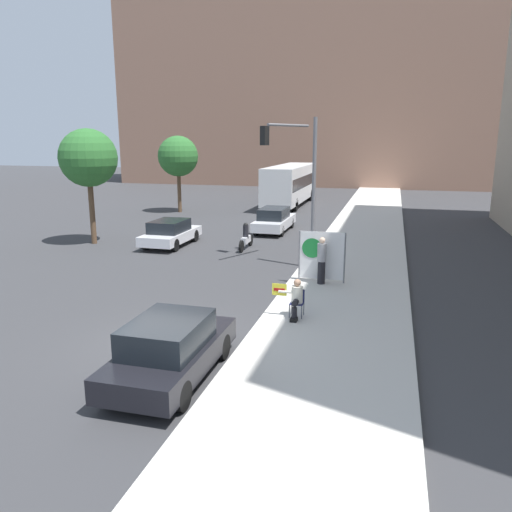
{
  "coord_description": "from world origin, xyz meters",
  "views": [
    {
      "loc": [
        5.62,
        -11.37,
        5.37
      ],
      "look_at": [
        1.01,
        5.47,
        1.3
      ],
      "focal_mm": 35.0,
      "sensor_mm": 36.0,
      "label": 1
    }
  ],
  "objects_px": {
    "jogger_on_sidewalk": "(322,260)",
    "street_tree_near_curb": "(88,158)",
    "car_on_road_nearest": "(170,233)",
    "street_tree_midblock": "(178,156)",
    "protest_banner": "(321,256)",
    "parked_car_curbside": "(170,349)",
    "traffic_light_pole": "(295,167)",
    "motorcycle_on_road": "(246,238)",
    "car_on_road_midblock": "(274,220)",
    "seated_protester": "(296,297)",
    "city_bus_on_road": "(291,183)"
  },
  "relations": [
    {
      "from": "seated_protester",
      "to": "jogger_on_sidewalk",
      "type": "xyz_separation_m",
      "value": [
        0.24,
        3.8,
        0.28
      ]
    },
    {
      "from": "street_tree_midblock",
      "to": "jogger_on_sidewalk",
      "type": "bearing_deg",
      "value": -52.33
    },
    {
      "from": "jogger_on_sidewalk",
      "to": "motorcycle_on_road",
      "type": "height_order",
      "value": "jogger_on_sidewalk"
    },
    {
      "from": "parked_car_curbside",
      "to": "street_tree_midblock",
      "type": "xyz_separation_m",
      "value": [
        -10.92,
        25.31,
        3.44
      ]
    },
    {
      "from": "street_tree_midblock",
      "to": "city_bus_on_road",
      "type": "bearing_deg",
      "value": 40.43
    },
    {
      "from": "parked_car_curbside",
      "to": "car_on_road_nearest",
      "type": "relative_size",
      "value": 0.99
    },
    {
      "from": "traffic_light_pole",
      "to": "car_on_road_midblock",
      "type": "distance_m",
      "value": 8.76
    },
    {
      "from": "motorcycle_on_road",
      "to": "street_tree_midblock",
      "type": "xyz_separation_m",
      "value": [
        -8.62,
        11.4,
        3.61
      ]
    },
    {
      "from": "car_on_road_nearest",
      "to": "city_bus_on_road",
      "type": "relative_size",
      "value": 0.36
    },
    {
      "from": "traffic_light_pole",
      "to": "jogger_on_sidewalk",
      "type": "bearing_deg",
      "value": -63.11
    },
    {
      "from": "traffic_light_pole",
      "to": "city_bus_on_road",
      "type": "height_order",
      "value": "traffic_light_pole"
    },
    {
      "from": "jogger_on_sidewalk",
      "to": "street_tree_near_curb",
      "type": "relative_size",
      "value": 0.29
    },
    {
      "from": "jogger_on_sidewalk",
      "to": "street_tree_near_curb",
      "type": "xyz_separation_m",
      "value": [
        -12.79,
        4.93,
        3.4
      ]
    },
    {
      "from": "parked_car_curbside",
      "to": "street_tree_midblock",
      "type": "bearing_deg",
      "value": 113.34
    },
    {
      "from": "street_tree_midblock",
      "to": "motorcycle_on_road",
      "type": "bearing_deg",
      "value": -52.91
    },
    {
      "from": "protest_banner",
      "to": "parked_car_curbside",
      "type": "bearing_deg",
      "value": -104.86
    },
    {
      "from": "motorcycle_on_road",
      "to": "city_bus_on_road",
      "type": "bearing_deg",
      "value": 94.21
    },
    {
      "from": "traffic_light_pole",
      "to": "motorcycle_on_road",
      "type": "height_order",
      "value": "traffic_light_pole"
    },
    {
      "from": "car_on_road_midblock",
      "to": "motorcycle_on_road",
      "type": "bearing_deg",
      "value": -92.67
    },
    {
      "from": "traffic_light_pole",
      "to": "city_bus_on_road",
      "type": "relative_size",
      "value": 0.53
    },
    {
      "from": "car_on_road_nearest",
      "to": "city_bus_on_road",
      "type": "distance_m",
      "value": 18.12
    },
    {
      "from": "city_bus_on_road",
      "to": "car_on_road_nearest",
      "type": "bearing_deg",
      "value": -98.65
    },
    {
      "from": "seated_protester",
      "to": "car_on_road_midblock",
      "type": "height_order",
      "value": "car_on_road_midblock"
    },
    {
      "from": "parked_car_curbside",
      "to": "motorcycle_on_road",
      "type": "bearing_deg",
      "value": 99.4
    },
    {
      "from": "seated_protester",
      "to": "street_tree_near_curb",
      "type": "relative_size",
      "value": 0.2
    },
    {
      "from": "car_on_road_midblock",
      "to": "street_tree_midblock",
      "type": "distance_m",
      "value": 11.38
    },
    {
      "from": "seated_protester",
      "to": "street_tree_midblock",
      "type": "distance_m",
      "value": 24.86
    },
    {
      "from": "protest_banner",
      "to": "car_on_road_midblock",
      "type": "bearing_deg",
      "value": 112.1
    },
    {
      "from": "protest_banner",
      "to": "street_tree_midblock",
      "type": "distance_m",
      "value": 21.59
    },
    {
      "from": "protest_banner",
      "to": "car_on_road_nearest",
      "type": "distance_m",
      "value": 10.04
    },
    {
      "from": "parked_car_curbside",
      "to": "protest_banner",
      "type": "bearing_deg",
      "value": 75.14
    },
    {
      "from": "seated_protester",
      "to": "street_tree_near_curb",
      "type": "height_order",
      "value": "street_tree_near_curb"
    },
    {
      "from": "car_on_road_midblock",
      "to": "street_tree_midblock",
      "type": "relative_size",
      "value": 0.82
    },
    {
      "from": "traffic_light_pole",
      "to": "car_on_road_midblock",
      "type": "relative_size",
      "value": 1.32
    },
    {
      "from": "protest_banner",
      "to": "street_tree_midblock",
      "type": "xyz_separation_m",
      "value": [
        -13.17,
        16.85,
        3.01
      ]
    },
    {
      "from": "seated_protester",
      "to": "traffic_light_pole",
      "type": "bearing_deg",
      "value": 120.74
    },
    {
      "from": "car_on_road_nearest",
      "to": "street_tree_midblock",
      "type": "distance_m",
      "value": 12.99
    },
    {
      "from": "car_on_road_midblock",
      "to": "street_tree_near_curb",
      "type": "height_order",
      "value": "street_tree_near_curb"
    },
    {
      "from": "parked_car_curbside",
      "to": "street_tree_midblock",
      "type": "relative_size",
      "value": 0.72
    },
    {
      "from": "protest_banner",
      "to": "city_bus_on_road",
      "type": "bearing_deg",
      "value": 104.21
    },
    {
      "from": "seated_protester",
      "to": "car_on_road_midblock",
      "type": "xyz_separation_m",
      "value": [
        -4.12,
        14.68,
        -0.05
      ]
    },
    {
      "from": "traffic_light_pole",
      "to": "motorcycle_on_road",
      "type": "bearing_deg",
      "value": 140.63
    },
    {
      "from": "traffic_light_pole",
      "to": "motorcycle_on_road",
      "type": "xyz_separation_m",
      "value": [
        -2.91,
        2.39,
        -3.69
      ]
    },
    {
      "from": "parked_car_curbside",
      "to": "city_bus_on_road",
      "type": "distance_m",
      "value": 31.78
    },
    {
      "from": "motorcycle_on_road",
      "to": "street_tree_midblock",
      "type": "distance_m",
      "value": 14.75
    },
    {
      "from": "car_on_road_midblock",
      "to": "street_tree_midblock",
      "type": "xyz_separation_m",
      "value": [
        -8.86,
        6.24,
        3.45
      ]
    },
    {
      "from": "traffic_light_pole",
      "to": "street_tree_near_curb",
      "type": "relative_size",
      "value": 1.03
    },
    {
      "from": "jogger_on_sidewalk",
      "to": "street_tree_near_curb",
      "type": "height_order",
      "value": "street_tree_near_curb"
    },
    {
      "from": "car_on_road_nearest",
      "to": "street_tree_midblock",
      "type": "height_order",
      "value": "street_tree_midblock"
    },
    {
      "from": "street_tree_midblock",
      "to": "street_tree_near_curb",
      "type": "bearing_deg",
      "value": -87.94
    }
  ]
}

